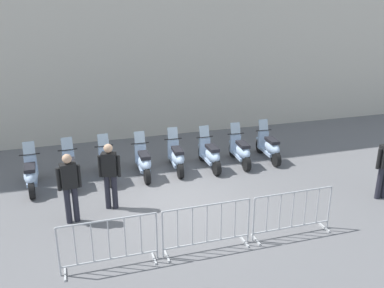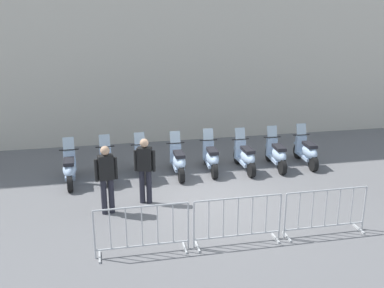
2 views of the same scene
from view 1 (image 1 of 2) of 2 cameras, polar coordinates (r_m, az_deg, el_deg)
The scene contains 14 objects.
ground_plane at distance 10.91m, azimuth -1.93°, elevation -8.06°, with size 120.00×120.00×0.00m, color slate.
motorcycle_0 at distance 12.21m, azimuth -21.38°, elevation -4.02°, with size 0.57×1.73×1.24m.
motorcycle_1 at distance 12.23m, azimuth -16.47°, elevation -3.41°, with size 0.56×1.73×1.24m.
motorcycle_2 at distance 12.28m, azimuth -11.58°, elevation -2.89°, with size 0.56×1.73×1.24m.
motorcycle_3 at distance 12.34m, azimuth -6.73°, elevation -2.51°, with size 0.63×1.72×1.24m.
motorcycle_4 at distance 12.64m, azimuth -2.16°, elevation -1.84°, with size 0.68×1.71×1.24m.
motorcycle_5 at distance 12.82m, azimuth 2.54°, elevation -1.52°, with size 0.59×1.72×1.24m.
motorcycle_6 at distance 13.22m, azimuth 6.75°, elevation -0.99°, with size 0.67×1.71×1.24m.
motorcycle_7 at distance 13.72m, azimuth 10.66°, elevation -0.43°, with size 0.66×1.72×1.24m.
barrier_segment_0 at distance 8.41m, azimuth -11.41°, elevation -13.43°, with size 1.92×0.68×1.07m.
barrier_segment_1 at distance 8.78m, azimuth 2.07°, elevation -11.52°, with size 1.92×0.68×1.07m.
barrier_segment_2 at distance 9.56m, azimuth 13.74°, elevation -9.34°, with size 1.92×0.68×1.07m.
officer_near_row_end at distance 9.99m, azimuth -16.58°, elevation -5.38°, with size 0.55×0.22×1.73m.
officer_mid_plaza at distance 10.41m, azimuth -11.32°, elevation -3.89°, with size 0.51×0.35×1.73m.
Camera 1 is at (-3.78, -8.91, 5.03)m, focal length 38.52 mm.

